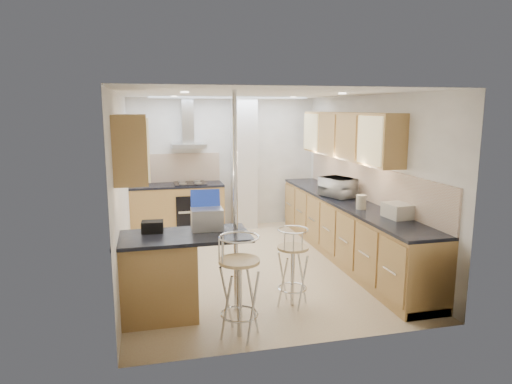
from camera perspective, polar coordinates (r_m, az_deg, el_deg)
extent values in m
plane|color=#D2AE8C|center=(6.89, -0.47, -9.09)|extent=(4.80, 4.80, 0.00)
cube|color=silver|center=(8.91, -4.00, 3.62)|extent=(3.60, 0.04, 2.50)
cube|color=silver|center=(4.32, 6.77, -3.75)|extent=(3.60, 0.04, 2.50)
cube|color=silver|center=(6.42, -16.33, 0.57)|extent=(0.04, 4.80, 2.50)
cube|color=silver|center=(7.20, 13.61, 1.73)|extent=(0.04, 4.80, 2.50)
cube|color=white|center=(6.50, -0.51, 12.17)|extent=(3.60, 4.80, 0.02)
cube|color=#B48948|center=(7.42, 11.23, 6.97)|extent=(0.34, 3.00, 0.72)
cube|color=#B48948|center=(5.00, -15.41, 5.19)|extent=(0.34, 0.62, 0.72)
cube|color=beige|center=(7.21, 13.48, 1.17)|extent=(0.03, 4.40, 0.56)
cube|color=beige|center=(8.80, -10.09, 2.94)|extent=(1.70, 0.03, 0.56)
cube|color=silver|center=(8.78, -1.52, 3.54)|extent=(0.45, 0.40, 2.50)
cube|color=silver|center=(8.54, -8.41, 5.73)|extent=(0.62, 0.48, 0.08)
cube|color=silver|center=(8.66, -8.57, 8.71)|extent=(0.22, 0.20, 0.88)
cylinder|color=silver|center=(5.08, -2.60, -1.56)|extent=(0.05, 0.05, 2.50)
cube|color=black|center=(8.36, -7.96, -2.47)|extent=(0.58, 0.02, 0.58)
cube|color=black|center=(8.57, -8.25, 1.08)|extent=(0.58, 0.50, 0.02)
cube|color=tan|center=(8.26, -3.40, 11.68)|extent=(2.80, 0.35, 0.02)
cube|color=#B48948|center=(7.24, 11.21, -4.70)|extent=(0.60, 4.40, 0.88)
cube|color=black|center=(7.13, 11.34, -1.12)|extent=(0.63, 4.40, 0.04)
cube|color=#B48948|center=(8.65, -9.82, -2.16)|extent=(1.70, 0.60, 0.88)
cube|color=black|center=(8.56, -9.91, 0.84)|extent=(1.70, 0.63, 0.04)
cube|color=#B48948|center=(5.23, -9.04, -10.47)|extent=(1.35, 0.62, 0.90)
cube|color=black|center=(5.08, -9.20, -5.51)|extent=(1.47, 0.72, 0.04)
imported|color=white|center=(7.32, 10.22, 0.58)|extent=(0.53, 0.64, 0.30)
cube|color=#9B9EA2|center=(5.22, -6.14, -3.39)|extent=(0.36, 0.28, 0.24)
cube|color=black|center=(5.22, -12.82, -4.26)|extent=(0.25, 0.19, 0.13)
cylinder|color=beige|center=(8.02, 8.79, 0.97)|extent=(0.16, 0.16, 0.16)
cylinder|color=beige|center=(7.93, 9.54, 0.76)|extent=(0.12, 0.12, 0.14)
cylinder|color=beige|center=(6.51, 13.00, -1.23)|extent=(0.16, 0.16, 0.20)
cylinder|color=white|center=(6.10, 16.46, -2.44)|extent=(0.12, 0.12, 0.14)
cube|color=beige|center=(6.11, 17.29, -2.24)|extent=(0.31, 0.37, 0.19)
cylinder|color=silver|center=(8.44, -14.34, 1.37)|extent=(0.16, 0.16, 0.20)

